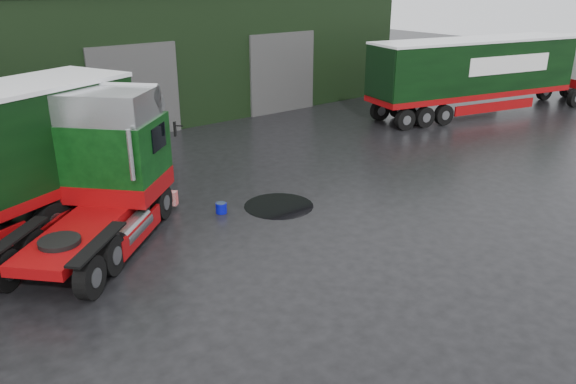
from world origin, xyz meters
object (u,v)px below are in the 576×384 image
object	(u,v)px
lorry_right	(473,77)
warehouse	(83,50)
tree_back_b	(144,19)
wash_bucket	(221,208)
hero_tractor	(86,179)

from	to	relation	value
lorry_right	warehouse	bearing A→B (deg)	-117.05
tree_back_b	wash_bucket	bearing A→B (deg)	-110.76
warehouse	lorry_right	xyz separation A→B (m)	(15.00, -12.56, -1.24)
hero_tractor	wash_bucket	distance (m)	4.27
warehouse	lorry_right	bearing A→B (deg)	-39.94
hero_tractor	lorry_right	bearing A→B (deg)	55.10
hero_tractor	wash_bucket	world-z (taller)	hero_tractor
warehouse	hero_tractor	size ratio (longest dim) A/B	5.12
warehouse	lorry_right	distance (m)	19.60
lorry_right	tree_back_b	world-z (taller)	tree_back_b
warehouse	wash_bucket	size ratio (longest dim) A/B	96.37
lorry_right	wash_bucket	bearing A→B (deg)	-67.12
warehouse	wash_bucket	distance (m)	15.87
hero_tractor	lorry_right	xyz separation A→B (m)	(20.54, 2.94, -0.05)
hero_tractor	lorry_right	world-z (taller)	hero_tractor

